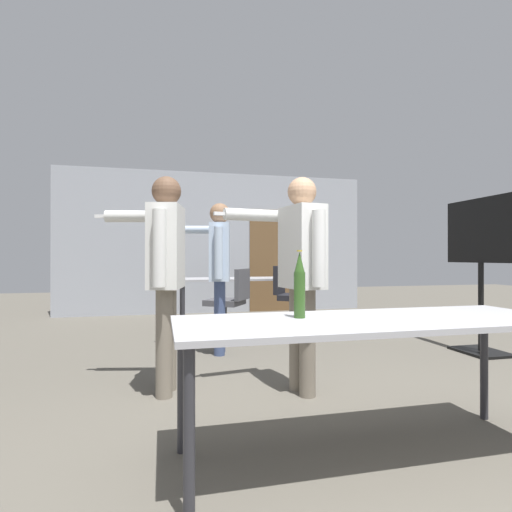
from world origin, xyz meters
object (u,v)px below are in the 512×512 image
office_chair_near_pushed (291,300)px  person_left_plaid (165,262)px  person_center_tall (300,262)px  beer_bottle (300,286)px  person_near_casual (219,262)px  office_chair_far_right (230,305)px  tv_screen (481,256)px

office_chair_near_pushed → person_left_plaid: bearing=-4.9°
person_center_tall → beer_bottle: bearing=151.3°
person_left_plaid → person_near_casual: 1.35m
office_chair_near_pushed → office_chair_far_right: office_chair_near_pushed is taller
office_chair_far_right → beer_bottle: 3.38m
tv_screen → person_left_plaid: 3.55m
person_center_tall → office_chair_far_right: (-0.17, 2.38, -0.62)m
tv_screen → person_left_plaid: (-3.50, -0.54, -0.05)m
office_chair_far_right → person_center_tall: bearing=-143.5°
beer_bottle → person_left_plaid: bearing=120.7°
person_near_casual → office_chair_far_right: 1.14m
person_near_casual → office_chair_far_right: size_ratio=1.83×
tv_screen → person_near_casual: tv_screen is taller
office_chair_near_pushed → office_chair_far_right: 0.98m
office_chair_far_right → beer_bottle: (-0.18, -3.34, 0.49)m
person_center_tall → office_chair_near_pushed: 2.77m
office_chair_far_right → person_near_casual: bearing=-164.8°
person_left_plaid → person_near_casual: bearing=-14.7°
tv_screen → beer_bottle: tv_screen is taller
person_left_plaid → office_chair_far_right: 2.40m
tv_screen → beer_bottle: size_ratio=4.75×
person_center_tall → person_left_plaid: size_ratio=1.00×
tv_screen → office_chair_near_pushed: tv_screen is taller
person_left_plaid → beer_bottle: (0.71, -1.20, -0.12)m
office_chair_near_pushed → office_chair_far_right: size_ratio=1.03×
beer_bottle → office_chair_near_pushed: bearing=72.3°
person_center_tall → person_left_plaid: bearing=68.4°
person_left_plaid → person_near_casual: person_left_plaid is taller
tv_screen → person_near_casual: 2.98m
office_chair_near_pushed → beer_bottle: beer_bottle is taller
person_near_casual → person_center_tall: bearing=-151.2°
person_left_plaid → office_chair_near_pushed: size_ratio=1.81×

